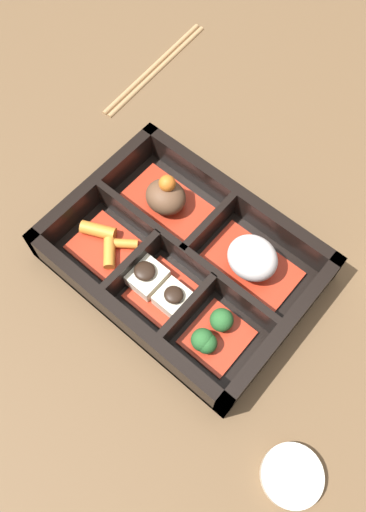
# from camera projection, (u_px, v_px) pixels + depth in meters

# --- Properties ---
(ground_plane) EXTENTS (3.00, 3.00, 0.00)m
(ground_plane) POSITION_uv_depth(u_px,v_px,m) (183.00, 265.00, 0.57)
(ground_plane) COLOR brown
(bento_base) EXTENTS (0.28, 0.21, 0.01)m
(bento_base) POSITION_uv_depth(u_px,v_px,m) (183.00, 264.00, 0.57)
(bento_base) COLOR black
(bento_base) RESTS_ON ground_plane
(bento_rim) EXTENTS (0.28, 0.21, 0.05)m
(bento_rim) POSITION_uv_depth(u_px,v_px,m) (182.00, 258.00, 0.55)
(bento_rim) COLOR black
(bento_rim) RESTS_ON ground_plane
(bowl_stew) EXTENTS (0.10, 0.07, 0.05)m
(bowl_stew) POSITION_uv_depth(u_px,v_px,m) (166.00, 199.00, 0.58)
(bowl_stew) COLOR #B22D19
(bowl_stew) RESTS_ON bento_base
(bowl_rice) EXTENTS (0.10, 0.07, 0.05)m
(bowl_rice) POSITION_uv_depth(u_px,v_px,m) (252.00, 260.00, 0.54)
(bowl_rice) COLOR #B22D19
(bowl_rice) RESTS_ON bento_base
(bowl_carrots) EXTENTS (0.07, 0.06, 0.02)m
(bowl_carrots) POSITION_uv_depth(u_px,v_px,m) (106.00, 244.00, 0.57)
(bowl_carrots) COLOR #B22D19
(bowl_carrots) RESTS_ON bento_base
(bowl_tofu) EXTENTS (0.08, 0.06, 0.03)m
(bowl_tofu) POSITION_uv_depth(u_px,v_px,m) (158.00, 287.00, 0.54)
(bowl_tofu) COLOR #B22D19
(bowl_tofu) RESTS_ON bento_base
(bowl_greens) EXTENTS (0.06, 0.06, 0.03)m
(bowl_greens) POSITION_uv_depth(u_px,v_px,m) (213.00, 334.00, 0.51)
(bowl_greens) COLOR #B22D19
(bowl_greens) RESTS_ON bento_base
(chopsticks) EXTENTS (0.03, 0.21, 0.01)m
(chopsticks) POSITION_uv_depth(u_px,v_px,m) (155.00, 67.00, 0.70)
(chopsticks) COLOR #A87F51
(chopsticks) RESTS_ON ground_plane
(sauce_dish) EXTENTS (0.06, 0.06, 0.01)m
(sauce_dish) POSITION_uv_depth(u_px,v_px,m) (292.00, 476.00, 0.47)
(sauce_dish) COLOR beige
(sauce_dish) RESTS_ON ground_plane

